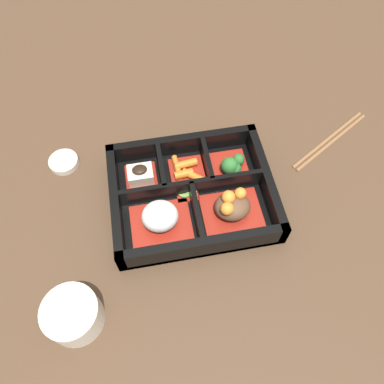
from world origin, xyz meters
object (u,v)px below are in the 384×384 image
Objects in this scene: bowl_rice at (160,218)px; tea_cup at (73,315)px; chopsticks at (330,140)px; sauce_dish at (64,162)px.

bowl_rice is 1.23× the size of tea_cup.
bowl_rice is at bearing -138.15° from tea_cup.
chopsticks is 0.50m from sauce_dish.
chopsticks is at bearing 175.86° from sauce_dish.
tea_cup is at bearing 27.22° from chopsticks.
tea_cup is (0.14, 0.13, -0.00)m from bowl_rice.
chopsticks is at bearing -160.34° from bowl_rice.
chopsticks is (-0.48, -0.25, -0.02)m from tea_cup.
bowl_rice is at bearing 134.94° from sauce_dish.
sauce_dish is (0.50, -0.04, 0.00)m from chopsticks.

